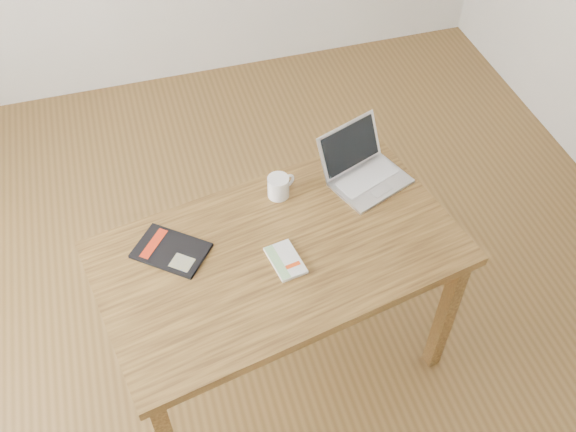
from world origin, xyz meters
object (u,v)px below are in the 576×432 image
object	(u,v)px
desk	(280,266)
coffee_mug	(279,186)
black_guidebook	(171,251)
laptop	(363,169)
white_guidebook	(285,260)

from	to	relation	value
desk	coffee_mug	size ratio (longest dim) A/B	12.10
black_guidebook	laptop	distance (m)	0.79
coffee_mug	desk	bearing A→B (deg)	-129.80
desk	black_guidebook	distance (m)	0.39
desk	laptop	world-z (taller)	laptop
desk	coffee_mug	distance (m)	0.30
desk	coffee_mug	world-z (taller)	coffee_mug
laptop	black_guidebook	bearing A→B (deg)	170.55
black_guidebook	coffee_mug	xyz separation A→B (m)	(0.44, 0.16, 0.04)
desk	white_guidebook	world-z (taller)	white_guidebook
black_guidebook	coffee_mug	size ratio (longest dim) A/B	2.59
black_guidebook	laptop	bearing A→B (deg)	-39.07
desk	white_guidebook	xyz separation A→B (m)	(0.01, -0.05, 0.10)
black_guidebook	desk	bearing A→B (deg)	-66.09
white_guidebook	black_guidebook	size ratio (longest dim) A/B	0.59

